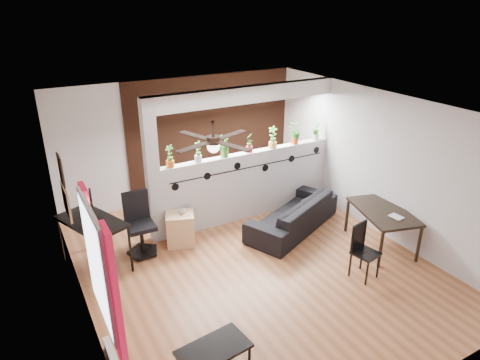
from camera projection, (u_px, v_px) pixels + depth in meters
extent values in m
cube|color=brown|center=(252.00, 266.00, 7.10)|extent=(6.30, 7.10, 0.10)
cube|color=#B7B7BA|center=(180.00, 139.00, 8.99)|extent=(6.30, 0.04, 2.90)
cube|color=#B7B7BA|center=(413.00, 307.00, 4.14)|extent=(6.30, 0.04, 2.90)
cube|color=#B7B7BA|center=(75.00, 235.00, 5.39)|extent=(0.04, 7.10, 2.90)
cube|color=#B7B7BA|center=(378.00, 163.00, 7.73)|extent=(0.04, 7.10, 2.90)
cube|color=white|center=(255.00, 105.00, 6.03)|extent=(6.30, 7.10, 0.10)
cube|color=#BCBCC1|center=(249.00, 185.00, 8.37)|extent=(3.60, 0.18, 1.35)
cube|color=silver|center=(250.00, 94.00, 7.67)|extent=(3.60, 0.18, 0.30)
cube|color=#BCBCC1|center=(152.00, 173.00, 7.27)|extent=(0.22, 0.20, 2.60)
cube|color=brown|center=(215.00, 135.00, 9.30)|extent=(3.90, 0.05, 2.60)
cube|color=black|center=(252.00, 167.00, 8.13)|extent=(3.31, 0.01, 0.02)
cylinder|color=black|center=(175.00, 187.00, 7.47)|extent=(0.14, 0.01, 0.14)
cylinder|color=black|center=(207.00, 176.00, 7.72)|extent=(0.14, 0.01, 0.14)
cylinder|color=black|center=(237.00, 166.00, 7.96)|extent=(0.14, 0.01, 0.14)
cylinder|color=black|center=(265.00, 168.00, 8.30)|extent=(0.14, 0.01, 0.14)
cylinder|color=black|center=(292.00, 159.00, 8.55)|extent=(0.14, 0.01, 0.14)
cylinder|color=black|center=(316.00, 150.00, 8.80)|extent=(0.14, 0.01, 0.14)
cube|color=white|center=(96.00, 265.00, 4.35)|extent=(0.02, 0.95, 1.25)
cube|color=silver|center=(97.00, 265.00, 4.35)|extent=(0.04, 1.05, 1.35)
cube|color=red|center=(115.00, 299.00, 4.01)|extent=(0.06, 0.30, 1.55)
cube|color=red|center=(92.00, 249.00, 4.81)|extent=(0.06, 0.30, 1.55)
cube|color=#8D6644|center=(66.00, 201.00, 6.15)|extent=(0.03, 0.60, 0.45)
cube|color=#8C7259|center=(61.00, 170.00, 5.92)|extent=(0.03, 0.30, 0.40)
cube|color=black|center=(61.00, 170.00, 5.92)|extent=(0.02, 0.34, 0.44)
cylinder|color=black|center=(213.00, 129.00, 5.49)|extent=(0.04, 0.04, 0.20)
cylinder|color=black|center=(213.00, 140.00, 5.55)|extent=(0.18, 0.18, 0.10)
sphere|color=white|center=(213.00, 147.00, 5.59)|extent=(0.17, 0.17, 0.17)
cube|color=black|center=(231.00, 135.00, 5.79)|extent=(0.55, 0.29, 0.01)
cube|color=black|center=(195.00, 136.00, 5.76)|extent=(0.29, 0.55, 0.01)
cube|color=black|center=(194.00, 147.00, 5.32)|extent=(0.55, 0.29, 0.01)
cube|color=black|center=(233.00, 146.00, 5.35)|extent=(0.29, 0.55, 0.01)
cylinder|color=#CF5C18|center=(170.00, 164.00, 7.38)|extent=(0.14, 0.14, 0.12)
imported|color=#215E1B|center=(170.00, 153.00, 7.30)|extent=(0.24, 0.25, 0.30)
cylinder|color=silver|center=(198.00, 159.00, 7.61)|extent=(0.13, 0.13, 0.12)
imported|color=#215E1B|center=(198.00, 149.00, 7.54)|extent=(0.22, 0.24, 0.28)
cylinder|color=#458630|center=(224.00, 154.00, 7.85)|extent=(0.14, 0.14, 0.12)
imported|color=#215E1B|center=(224.00, 144.00, 7.77)|extent=(0.21, 0.18, 0.30)
cylinder|color=#D22147|center=(249.00, 149.00, 8.08)|extent=(0.13, 0.13, 0.12)
imported|color=#215E1B|center=(249.00, 140.00, 8.01)|extent=(0.23, 0.23, 0.27)
cylinder|color=gold|center=(273.00, 145.00, 8.32)|extent=(0.16, 0.16, 0.12)
imported|color=#215E1B|center=(273.00, 135.00, 8.24)|extent=(0.28, 0.28, 0.33)
cylinder|color=#DB4B19|center=(295.00, 141.00, 8.55)|extent=(0.14, 0.14, 0.12)
imported|color=#215E1B|center=(295.00, 132.00, 8.48)|extent=(0.26, 0.26, 0.30)
cylinder|color=silver|center=(316.00, 137.00, 8.79)|extent=(0.13, 0.13, 0.12)
imported|color=#215E1B|center=(316.00, 129.00, 8.72)|extent=(0.23, 0.21, 0.27)
imported|color=black|center=(293.00, 214.00, 8.04)|extent=(2.15, 1.53, 0.59)
cube|color=tan|center=(180.00, 229.00, 7.54)|extent=(0.60, 0.57, 0.59)
imported|color=gray|center=(182.00, 211.00, 7.42)|extent=(0.14, 0.14, 0.09)
cube|color=black|center=(91.00, 221.00, 6.67)|extent=(1.02, 1.33, 0.05)
cylinder|color=black|center=(101.00, 265.00, 6.33)|extent=(0.04, 0.04, 0.81)
cylinder|color=black|center=(130.00, 249.00, 6.72)|extent=(0.04, 0.04, 0.81)
cylinder|color=black|center=(61.00, 240.00, 6.97)|extent=(0.04, 0.04, 0.81)
cylinder|color=black|center=(90.00, 228.00, 7.35)|extent=(0.04, 0.04, 0.81)
imported|color=black|center=(88.00, 211.00, 6.74)|extent=(0.35, 0.11, 0.19)
cylinder|color=black|center=(143.00, 252.00, 7.32)|extent=(0.56, 0.56, 0.04)
cylinder|color=black|center=(142.00, 240.00, 7.23)|extent=(0.06, 0.06, 0.48)
cube|color=black|center=(141.00, 226.00, 7.13)|extent=(0.47, 0.47, 0.08)
cube|color=black|center=(136.00, 205.00, 7.18)|extent=(0.43, 0.08, 0.52)
cube|color=black|center=(383.00, 211.00, 7.33)|extent=(1.10, 1.44, 0.05)
cylinder|color=black|center=(381.00, 250.00, 6.86)|extent=(0.05, 0.05, 0.65)
cylinder|color=black|center=(419.00, 244.00, 7.01)|extent=(0.05, 0.05, 0.65)
cylinder|color=black|center=(347.00, 216.00, 7.93)|extent=(0.05, 0.05, 0.65)
cylinder|color=black|center=(381.00, 212.00, 8.08)|extent=(0.05, 0.05, 0.65)
imported|color=gray|center=(393.00, 218.00, 7.03)|extent=(0.18, 0.23, 0.02)
cube|color=black|center=(366.00, 253.00, 6.57)|extent=(0.43, 0.43, 0.03)
cube|color=black|center=(359.00, 236.00, 6.59)|extent=(0.34, 0.10, 0.46)
cube|color=black|center=(367.00, 273.00, 6.46)|extent=(0.03, 0.03, 0.43)
cube|color=black|center=(378.00, 266.00, 6.64)|extent=(0.03, 0.03, 0.43)
cube|color=black|center=(352.00, 252.00, 6.58)|extent=(0.03, 0.03, 0.88)
cube|color=black|center=(363.00, 245.00, 6.77)|extent=(0.03, 0.03, 0.88)
cube|color=black|center=(214.00, 349.00, 4.87)|extent=(0.87, 0.55, 0.04)
cylinder|color=black|center=(249.00, 358.00, 5.00)|extent=(0.04, 0.04, 0.35)
cylinder|color=black|center=(231.00, 338.00, 5.29)|extent=(0.04, 0.04, 0.35)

